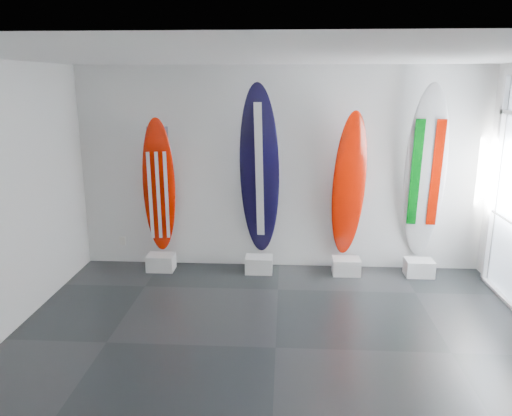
# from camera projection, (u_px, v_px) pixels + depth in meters

# --- Properties ---
(floor) EXTENTS (6.00, 6.00, 0.00)m
(floor) POSITION_uv_depth(u_px,v_px,m) (276.00, 348.00, 5.38)
(floor) COLOR black
(floor) RESTS_ON ground
(ceiling) EXTENTS (6.00, 6.00, 0.00)m
(ceiling) POSITION_uv_depth(u_px,v_px,m) (279.00, 56.00, 4.63)
(ceiling) COLOR white
(ceiling) RESTS_ON wall_back
(wall_back) EXTENTS (6.00, 0.00, 6.00)m
(wall_back) POSITION_uv_depth(u_px,v_px,m) (280.00, 170.00, 7.42)
(wall_back) COLOR silver
(wall_back) RESTS_ON ground
(wall_front) EXTENTS (6.00, 0.00, 6.00)m
(wall_front) POSITION_uv_depth(u_px,v_px,m) (268.00, 336.00, 2.59)
(wall_front) COLOR silver
(wall_front) RESTS_ON ground
(display_block_usa) EXTENTS (0.40, 0.30, 0.24)m
(display_block_usa) POSITION_uv_depth(u_px,v_px,m) (161.00, 262.00, 7.56)
(display_block_usa) COLOR white
(display_block_usa) RESTS_ON floor
(surfboard_usa) EXTENTS (0.53, 0.45, 2.05)m
(surfboard_usa) POSITION_uv_depth(u_px,v_px,m) (159.00, 187.00, 7.37)
(surfboard_usa) COLOR #9E0F00
(surfboard_usa) RESTS_ON display_block_usa
(display_block_navy) EXTENTS (0.40, 0.30, 0.24)m
(display_block_navy) POSITION_uv_depth(u_px,v_px,m) (259.00, 264.00, 7.47)
(display_block_navy) COLOR white
(display_block_navy) RESTS_ON floor
(surfboard_navy) EXTENTS (0.63, 0.52, 2.53)m
(surfboard_navy) POSITION_uv_depth(u_px,v_px,m) (259.00, 172.00, 7.23)
(surfboard_navy) COLOR black
(surfboard_navy) RESTS_ON display_block_navy
(display_block_swiss) EXTENTS (0.40, 0.30, 0.24)m
(display_block_swiss) POSITION_uv_depth(u_px,v_px,m) (346.00, 266.00, 7.40)
(display_block_swiss) COLOR white
(display_block_swiss) RESTS_ON floor
(surfboard_swiss) EXTENTS (0.55, 0.46, 2.16)m
(surfboard_swiss) POSITION_uv_depth(u_px,v_px,m) (349.00, 186.00, 7.20)
(surfboard_swiss) COLOR #9E0F00
(surfboard_swiss) RESTS_ON display_block_swiss
(display_block_italy) EXTENTS (0.40, 0.30, 0.24)m
(display_block_italy) POSITION_uv_depth(u_px,v_px,m) (419.00, 268.00, 7.34)
(display_block_italy) COLOR white
(display_block_italy) RESTS_ON floor
(surfboard_italy) EXTENTS (0.62, 0.49, 2.53)m
(surfboard_italy) POSITION_uv_depth(u_px,v_px,m) (425.00, 174.00, 7.09)
(surfboard_italy) COLOR silver
(surfboard_italy) RESTS_ON display_block_italy
(wall_outlet) EXTENTS (0.09, 0.02, 0.13)m
(wall_outlet) POSITION_uv_depth(u_px,v_px,m) (122.00, 241.00, 7.83)
(wall_outlet) COLOR silver
(wall_outlet) RESTS_ON wall_back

